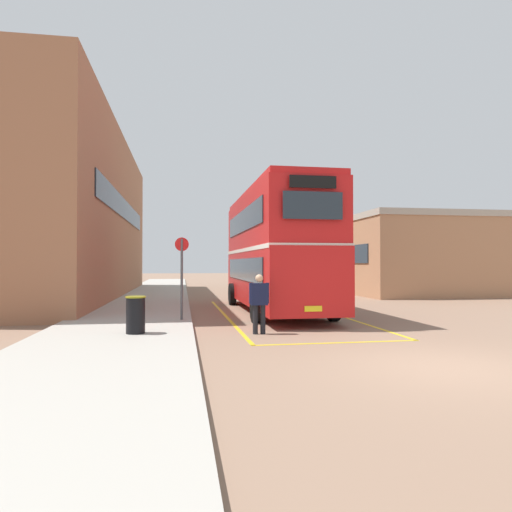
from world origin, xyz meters
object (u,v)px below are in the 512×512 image
(double_decker_bus, at_px, (275,249))
(bus_stop_sign, at_px, (182,270))
(single_deck_bus, at_px, (284,267))
(pedestrian_boarding, at_px, (259,300))
(litter_bin, at_px, (136,315))

(double_decker_bus, xyz_separation_m, bus_stop_sign, (-3.66, -3.14, -0.79))
(double_decker_bus, distance_m, single_deck_bus, 20.60)
(single_deck_bus, height_order, bus_stop_sign, single_deck_bus)
(double_decker_bus, relative_size, bus_stop_sign, 4.03)
(pedestrian_boarding, relative_size, bus_stop_sign, 0.62)
(litter_bin, height_order, bus_stop_sign, bus_stop_sign)
(double_decker_bus, relative_size, pedestrian_boarding, 6.48)
(litter_bin, bearing_deg, pedestrian_boarding, 5.12)
(double_decker_bus, height_order, single_deck_bus, double_decker_bus)
(double_decker_bus, xyz_separation_m, single_deck_bus, (4.88, 19.99, -0.88))
(pedestrian_boarding, distance_m, litter_bin, 3.28)
(pedestrian_boarding, bearing_deg, bus_stop_sign, 130.42)
(single_deck_bus, distance_m, litter_bin, 27.66)
(litter_bin, bearing_deg, single_deck_bus, 69.45)
(double_decker_bus, distance_m, pedestrian_boarding, 6.03)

